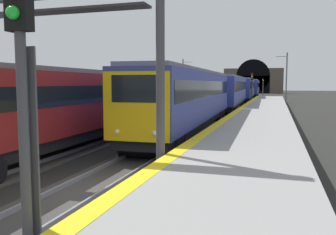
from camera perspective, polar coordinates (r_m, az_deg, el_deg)
ground_plane at (r=10.93m, az=-13.87°, el=-11.91°), size 320.00×320.00×0.00m
platform_right at (r=9.41m, az=9.47°, el=-11.52°), size 112.00×4.33×1.00m
platform_right_edge_strip at (r=9.70m, az=-1.88°, el=-7.84°), size 112.00×0.50×0.01m
track_main_line at (r=10.92m, az=-13.87°, el=-11.70°), size 160.00×2.65×0.21m
train_main_approaching at (r=53.48m, az=11.21°, el=4.47°), size 81.42×3.35×4.11m
train_adjacent_platform at (r=35.04m, az=1.02°, el=3.89°), size 55.47×3.00×4.81m
railway_signal_near at (r=5.76m, az=-22.26°, el=3.33°), size 0.39×0.38×5.05m
railway_signal_mid at (r=56.00m, az=13.31°, el=5.05°), size 0.39×0.38×4.82m
railway_signal_far at (r=102.14m, az=15.00°, el=5.01°), size 0.39×0.38×4.53m
overhead_signal_gantry at (r=13.15m, az=-18.53°, el=12.47°), size 0.70×8.31×6.47m
tunnel_portal at (r=120.93m, az=13.49°, el=5.77°), size 2.16×19.09×11.04m
catenary_mast_near at (r=65.36m, az=2.43°, el=6.11°), size 0.22×1.89×7.68m
catenary_mast_far at (r=59.51m, az=18.44°, el=6.08°), size 0.22×1.82×8.06m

